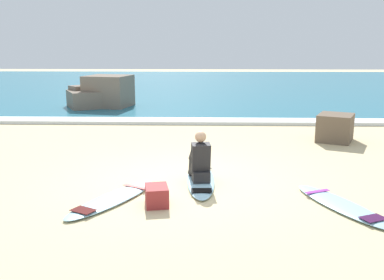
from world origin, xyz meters
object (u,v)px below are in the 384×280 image
object	(u,v)px
surfboard_main	(201,180)
surfer_seated	(200,161)
surfboard_spare_near	(113,199)
surfboard_spare_far	(341,205)
beach_bag	(157,196)
shoreline_rock	(335,128)

from	to	relation	value
surfboard_main	surfer_seated	distance (m)	0.42
surfer_seated	surfboard_spare_near	size ratio (longest dim) A/B	0.43
surfboard_spare_far	beach_bag	size ratio (longest dim) A/B	4.51
surfboard_spare_near	shoreline_rock	world-z (taller)	shoreline_rock
surfer_seated	surfboard_spare_far	world-z (taller)	surfer_seated
surfboard_main	surfboard_spare_far	world-z (taller)	same
surfboard_spare_near	surfer_seated	bearing A→B (deg)	34.03
surfer_seated	surfboard_spare_near	bearing A→B (deg)	-145.97
surfboard_spare_near	beach_bag	distance (m)	0.79
surfboard_spare_near	surfboard_spare_far	bearing A→B (deg)	-2.68
surfboard_main	shoreline_rock	size ratio (longest dim) A/B	2.32
shoreline_rock	beach_bag	world-z (taller)	shoreline_rock
surfboard_spare_far	shoreline_rock	xyz separation A→B (m)	(1.34, 4.99, 0.33)
surfboard_main	shoreline_rock	xyz separation A→B (m)	(3.63, 3.71, 0.33)
surfboard_main	surfboard_spare_near	xyz separation A→B (m)	(-1.47, -1.10, 0.00)
surfer_seated	surfboard_spare_near	xyz separation A→B (m)	(-1.46, -0.98, -0.40)
surfer_seated	shoreline_rock	bearing A→B (deg)	46.42
surfer_seated	shoreline_rock	world-z (taller)	surfer_seated
shoreline_rock	surfboard_main	bearing A→B (deg)	-134.38
surfboard_main	surfboard_spare_far	bearing A→B (deg)	-29.22
surfboard_spare_far	shoreline_rock	distance (m)	5.18
surfer_seated	surfboard_main	bearing A→B (deg)	83.32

